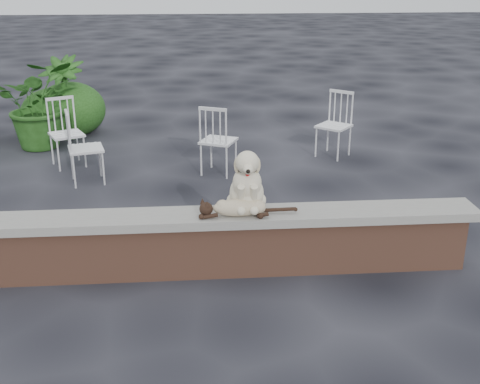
{
  "coord_description": "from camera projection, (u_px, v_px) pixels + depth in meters",
  "views": [
    {
      "loc": [
        0.55,
        -4.9,
        2.66
      ],
      "look_at": [
        0.96,
        0.2,
        0.7
      ],
      "focal_mm": 44.91,
      "sensor_mm": 36.0,
      "label": 1
    }
  ],
  "objects": [
    {
      "name": "capstone",
      "position": [
        134.0,
        220.0,
        5.28
      ],
      "size": [
        6.2,
        0.4,
        0.08
      ],
      "primitive_type": "cube",
      "color": "slate",
      "rests_on": "brick_wall"
    },
    {
      "name": "brick_wall",
      "position": [
        136.0,
        250.0,
        5.39
      ],
      "size": [
        6.0,
        0.3,
        0.5
      ],
      "primitive_type": "cube",
      "color": "brown",
      "rests_on": "ground"
    },
    {
      "name": "ground",
      "position": [
        138.0,
        274.0,
        5.47
      ],
      "size": [
        60.0,
        60.0,
        0.0
      ],
      "primitive_type": "plane",
      "color": "black",
      "rests_on": "ground"
    },
    {
      "name": "chair_c",
      "position": [
        218.0,
        139.0,
        7.95
      ],
      "size": [
        0.74,
        0.74,
        0.94
      ],
      "primitive_type": null,
      "rotation": [
        0.0,
        0.0,
        2.73
      ],
      "color": "white",
      "rests_on": "ground"
    },
    {
      "name": "chair_a",
      "position": [
        66.0,
        133.0,
        8.24
      ],
      "size": [
        0.75,
        0.75,
        0.94
      ],
      "primitive_type": null,
      "rotation": [
        0.0,
        0.0,
        0.44
      ],
      "color": "white",
      "rests_on": "ground"
    },
    {
      "name": "potted_plant_a",
      "position": [
        39.0,
        104.0,
        9.04
      ],
      "size": [
        1.44,
        1.32,
        1.34
      ],
      "primitive_type": "imported",
      "rotation": [
        0.0,
        0.0,
        0.26
      ],
      "color": "#1C4112",
      "rests_on": "ground"
    },
    {
      "name": "shrubbery",
      "position": [
        22.0,
        116.0,
        9.52
      ],
      "size": [
        2.9,
        1.9,
        0.9
      ],
      "color": "#1C4112",
      "rests_on": "ground"
    },
    {
      "name": "dog",
      "position": [
        247.0,
        178.0,
        5.31
      ],
      "size": [
        0.41,
        0.53,
        0.59
      ],
      "primitive_type": null,
      "rotation": [
        0.0,
        0.0,
        -0.05
      ],
      "color": "beige",
      "rests_on": "capstone"
    },
    {
      "name": "cat",
      "position": [
        239.0,
        206.0,
        5.24
      ],
      "size": [
        1.04,
        0.3,
        0.17
      ],
      "primitive_type": null,
      "rotation": [
        0.0,
        0.0,
        -0.05
      ],
      "color": "tan",
      "rests_on": "capstone"
    },
    {
      "name": "chair_d",
      "position": [
        334.0,
        125.0,
        8.66
      ],
      "size": [
        0.79,
        0.79,
        0.94
      ],
      "primitive_type": null,
      "rotation": [
        0.0,
        0.0,
        -0.71
      ],
      "color": "white",
      "rests_on": "ground"
    },
    {
      "name": "potted_plant_b",
      "position": [
        63.0,
        97.0,
        9.6
      ],
      "size": [
        0.9,
        0.9,
        1.3
      ],
      "primitive_type": "imported",
      "rotation": [
        0.0,
        0.0,
        -0.29
      ],
      "color": "#1C4112",
      "rests_on": "ground"
    },
    {
      "name": "chair_e",
      "position": [
        86.0,
        147.0,
        7.61
      ],
      "size": [
        0.68,
        0.68,
        0.94
      ],
      "primitive_type": null,
      "rotation": [
        0.0,
        0.0,
        1.82
      ],
      "color": "white",
      "rests_on": "ground"
    }
  ]
}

